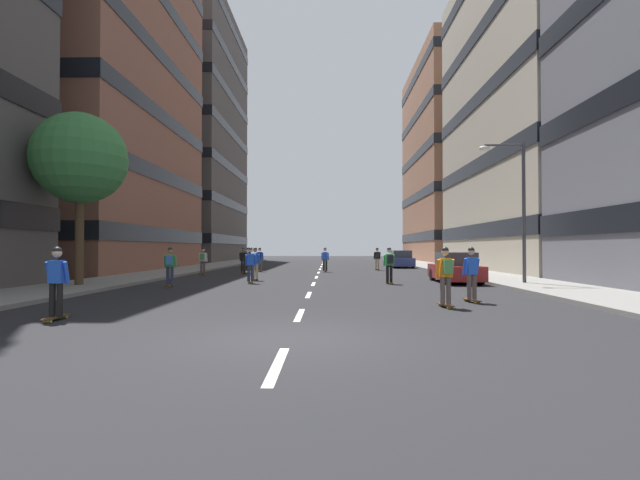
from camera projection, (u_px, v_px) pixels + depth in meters
The scene contains 25 objects.
ground_plane at pixel (318, 273), 30.74m from camera, with size 132.47×132.47×0.00m, color black.
sidewalk_left at pixel (183, 270), 33.71m from camera, with size 3.79×60.71×0.14m, color gray.
sidewalk_right at pixel (456, 270), 33.28m from camera, with size 3.79×60.71×0.14m, color gray.
lane_markings at pixel (319, 273), 31.66m from camera, with size 0.16×52.20×0.01m.
building_left_mid at pixel (77, 66), 35.39m from camera, with size 14.14×20.15×31.95m.
building_left_far at pixel (180, 137), 59.73m from camera, with size 14.14×21.20×32.82m.
building_right_mid at pixel (568, 106), 34.52m from camera, with size 14.14×20.58×25.16m.
building_right_far at pixel (469, 160), 58.86m from camera, with size 14.14×21.18×26.24m.
parked_car_near at pixel (401, 260), 39.78m from camera, with size 1.82×4.40×1.52m.
parked_car_mid at pixel (455, 269), 22.57m from camera, with size 1.82×4.40×1.52m.
street_tree_near at pixel (80, 159), 19.75m from camera, with size 3.97×3.97×7.54m.
streetlamp_right at pixel (516, 196), 20.88m from camera, with size 2.13×0.30×6.50m.
skater_0 at pixel (377, 257), 35.10m from camera, with size 0.55×0.92×1.78m.
skater_1 at pixel (251, 263), 22.11m from camera, with size 0.55×0.92×1.78m.
skater_2 at pixel (56, 279), 10.83m from camera, with size 0.53×0.90×1.78m.
skater_3 at pixel (243, 259), 30.09m from camera, with size 0.55×0.92×1.78m.
skater_4 at pixel (446, 273), 13.13m from camera, with size 0.56×0.92×1.78m.
skater_5 at pixel (248, 257), 37.65m from camera, with size 0.56×0.92×1.78m.
skater_6 at pixel (472, 272), 14.38m from camera, with size 0.56×0.92×1.78m.
skater_7 at pixel (260, 258), 33.02m from camera, with size 0.55×0.91×1.78m.
skater_8 at pixel (325, 258), 32.51m from camera, with size 0.54×0.91×1.78m.
skater_9 at pixel (170, 264), 20.13m from camera, with size 0.55×0.92×1.78m.
skater_10 at pixel (389, 263), 21.71m from camera, with size 0.55×0.92×1.78m.
skater_11 at pixel (203, 259), 28.42m from camera, with size 0.54×0.91×1.78m.
skater_12 at pixel (255, 262), 23.96m from camera, with size 0.54×0.91×1.78m.
Camera 1 is at (0.78, -8.69, 1.75)m, focal length 25.24 mm.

